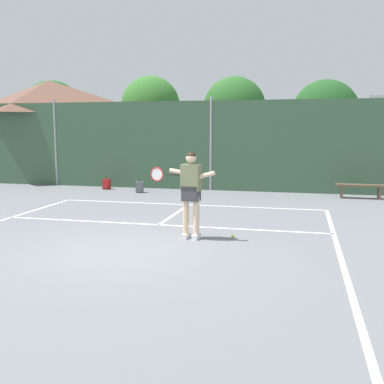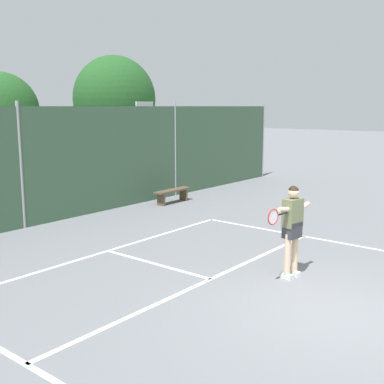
{
  "view_description": "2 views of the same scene",
  "coord_description": "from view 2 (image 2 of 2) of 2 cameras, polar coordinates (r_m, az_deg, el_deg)",
  "views": [
    {
      "loc": [
        3.34,
        -7.95,
        2.35
      ],
      "look_at": [
        0.81,
        2.56,
        0.83
      ],
      "focal_mm": 42.61,
      "sensor_mm": 36.0,
      "label": 1
    },
    {
      "loc": [
        -7.31,
        -2.92,
        3.37
      ],
      "look_at": [
        0.27,
        3.16,
        1.64
      ],
      "focal_mm": 45.11,
      "sensor_mm": 36.0,
      "label": 2
    }
  ],
  "objects": [
    {
      "name": "tennis_player",
      "position": [
        9.66,
        11.74,
        -3.64
      ],
      "size": [
        1.44,
        0.31,
        1.85
      ],
      "color": "silver",
      "rests_on": "ground"
    },
    {
      "name": "court_markings",
      "position": [
        8.8,
        12.05,
        -12.63
      ],
      "size": [
        8.3,
        11.1,
        0.01
      ],
      "color": "white",
      "rests_on": "ground"
    },
    {
      "name": "ground_plane",
      "position": [
        8.56,
        16.02,
        -13.5
      ],
      "size": [
        120.0,
        120.0,
        0.0
      ],
      "primitive_type": "plane",
      "color": "slate"
    },
    {
      "name": "courtside_bench",
      "position": [
        17.01,
        -2.31,
        -0.1
      ],
      "size": [
        1.6,
        0.36,
        0.48
      ],
      "color": "brown",
      "rests_on": "ground"
    },
    {
      "name": "chainlink_fence",
      "position": [
        14.09,
        -19.59,
        2.66
      ],
      "size": [
        26.09,
        0.09,
        3.52
      ],
      "color": "#38563D",
      "rests_on": "ground"
    },
    {
      "name": "basketball_hoop",
      "position": [
        18.88,
        -5.66,
        6.83
      ],
      "size": [
        0.9,
        0.67,
        3.55
      ],
      "color": "#284CB2",
      "rests_on": "ground"
    },
    {
      "name": "tennis_ball",
      "position": [
        10.82,
        12.33,
        -8.1
      ],
      "size": [
        0.07,
        0.07,
        0.07
      ],
      "primitive_type": "sphere",
      "color": "#CCE033",
      "rests_on": "ground"
    }
  ]
}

